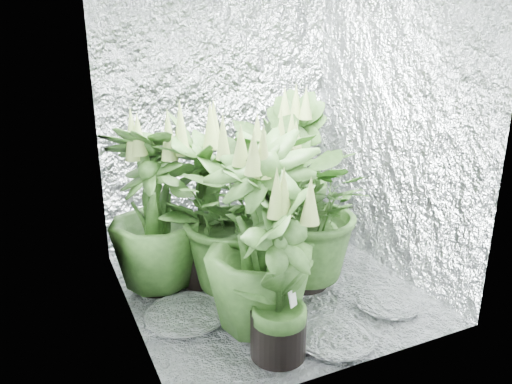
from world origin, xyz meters
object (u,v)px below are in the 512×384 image
Objects in this scene: plant_c at (290,174)px; plant_d at (154,210)px; plant_g at (273,226)px; plant_b at (200,203)px; plant_h at (260,238)px; plant_a at (239,208)px; circulation_fan at (309,216)px; plant_f at (279,276)px; plant_e at (305,208)px.

plant_d is (-0.97, -0.19, -0.04)m from plant_c.
plant_d reaches higher than plant_g.
plant_b is 0.26m from plant_d.
plant_c reaches higher than plant_h.
circulation_fan is (0.77, 0.51, -0.36)m from plant_a.
plant_h is at bearing -80.99° from plant_b.
plant_a is at bearing 82.04° from plant_f.
plant_h is 1.32m from circulation_fan.
plant_c is 1.05× the size of plant_h.
plant_a is 0.25m from plant_b.
plant_d is at bearing 111.30° from plant_f.
plant_e is 0.72m from plant_f.
plant_f is (-0.45, -0.55, -0.07)m from plant_e.
plant_e is at bearing -28.91° from plant_b.
plant_d is (-0.26, 0.03, -0.02)m from plant_b.
plant_c is 0.47m from circulation_fan.
plant_f is 0.26m from plant_h.
plant_a is at bearing 161.41° from plant_e.
plant_a is at bearing 79.75° from plant_h.
plant_e is 3.19× the size of circulation_fan.
plant_d is at bearing -179.08° from circulation_fan.
plant_b is 1.07m from circulation_fan.
plant_c is (0.54, 0.40, 0.03)m from plant_a.
plant_g is (-0.25, -0.09, -0.04)m from plant_e.
plant_d is 0.73m from plant_h.
plant_a reaches higher than circulation_fan.
plant_c is 1.15× the size of plant_g.
plant_b is 3.37× the size of circulation_fan.
plant_b is at bearing 135.22° from plant_a.
plant_g is at bearing 66.29° from plant_f.
plant_c is at bearing 54.75° from plant_g.
plant_c is 0.99m from plant_d.
plant_b is at bearing 151.09° from plant_e.
plant_e is at bearing -136.94° from circulation_fan.
circulation_fan is at bearing 53.81° from plant_f.
circulation_fan is (0.95, 0.34, -0.36)m from plant_b.
plant_f is at bearing -93.79° from plant_h.
plant_b is at bearing 126.61° from plant_g.
plant_a is 0.68m from plant_f.
plant_f is at bearing -129.09° from plant_e.
plant_c reaches higher than plant_f.
plant_b reaches higher than plant_g.
plant_a reaches higher than plant_e.
plant_c is at bearing 36.45° from plant_a.
plant_e is 1.13× the size of plant_f.
plant_b is at bearing 99.01° from plant_h.
circulation_fan is at bearing 56.53° from plant_e.
plant_f is 0.51m from plant_g.
plant_g is 1.03m from circulation_fan.
plant_b reaches higher than plant_a.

